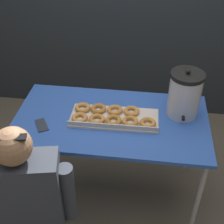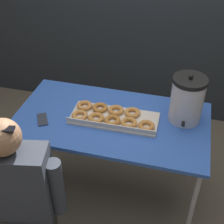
% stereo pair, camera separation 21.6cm
% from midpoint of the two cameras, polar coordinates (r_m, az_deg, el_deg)
% --- Properties ---
extents(ground_plane, '(12.00, 12.00, 0.00)m').
position_cam_midpoint_polar(ground_plane, '(2.75, 2.17, -13.99)').
color(ground_plane, brown).
extents(folding_table, '(1.37, 0.74, 0.77)m').
position_cam_midpoint_polar(folding_table, '(2.23, 2.60, -2.35)').
color(folding_table, '#2D56B2').
rests_on(folding_table, ground).
extents(donut_box, '(0.62, 0.28, 0.05)m').
position_cam_midpoint_polar(donut_box, '(2.18, 2.84, -0.96)').
color(donut_box, beige).
rests_on(donut_box, folding_table).
extents(coffee_urn, '(0.23, 0.26, 0.36)m').
position_cam_midpoint_polar(coffee_urn, '(2.18, 16.33, 2.12)').
color(coffee_urn, '#B7B7BC').
rests_on(coffee_urn, folding_table).
extents(cell_phone, '(0.13, 0.15, 0.01)m').
position_cam_midpoint_polar(cell_phone, '(2.22, -9.92, -1.45)').
color(cell_phone, '#2D334C').
rests_on(cell_phone, folding_table).
extents(person_seated, '(0.57, 0.30, 1.17)m').
position_cam_midpoint_polar(person_seated, '(2.05, -13.52, -15.38)').
color(person_seated, '#33332D').
rests_on(person_seated, ground).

